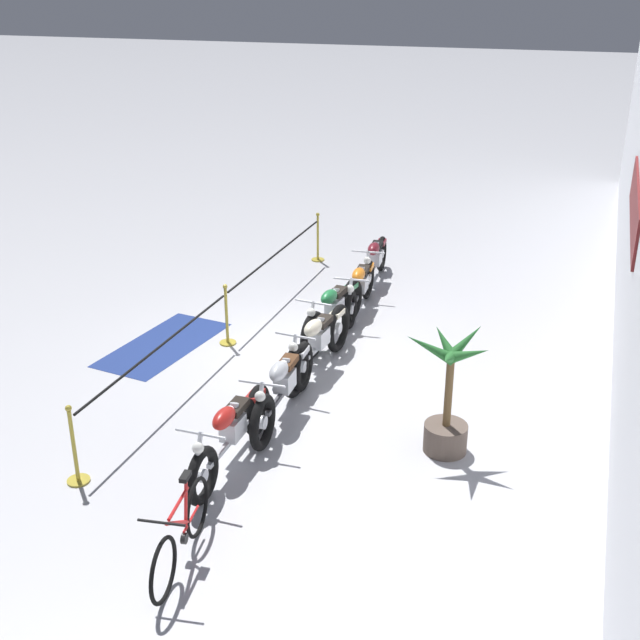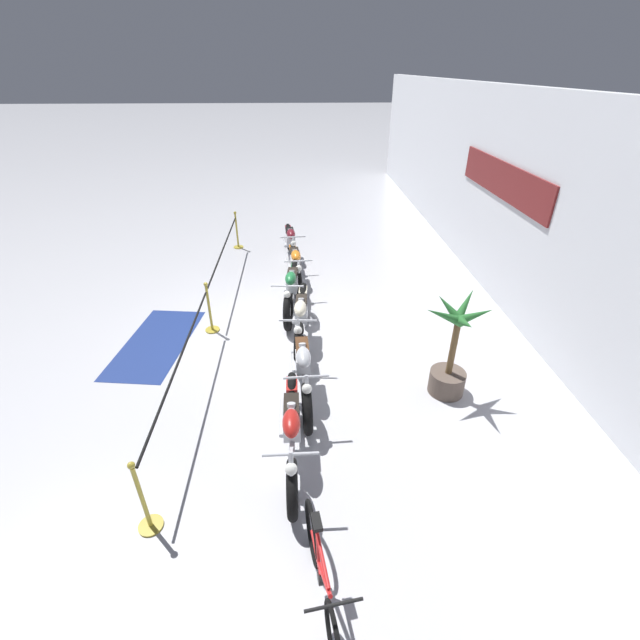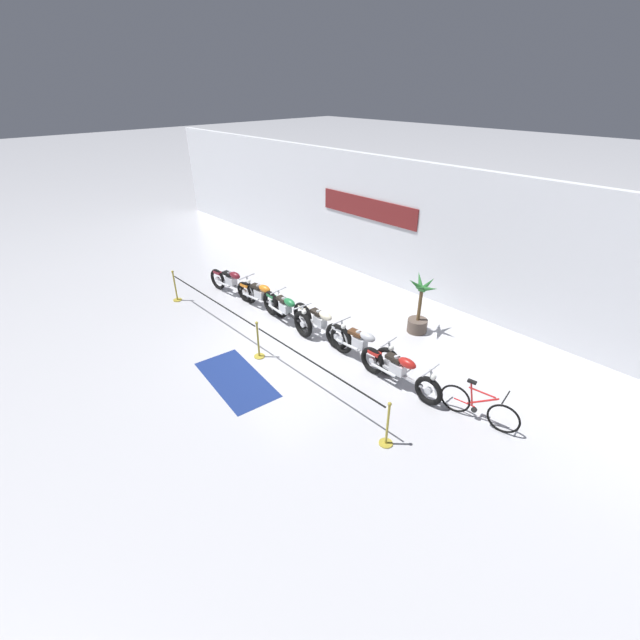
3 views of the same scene
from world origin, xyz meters
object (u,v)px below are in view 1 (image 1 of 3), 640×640
(potted_palm_left_of_row, at_px, (447,405))
(stanchion_far_left, at_px, (262,274))
(stanchion_mid_left, at_px, (227,324))
(motorcycle_silver_4, at_px, (283,387))
(stanchion_mid_right, at_px, (75,456))
(motorcycle_maroon_0, at_px, (375,261))
(bicycle, at_px, (181,534))
(motorcycle_green_2, at_px, (333,312))
(floor_banner, at_px, (163,344))
(motorcycle_orange_1, at_px, (360,287))
(motorcycle_red_5, at_px, (231,434))
(motorcycle_cream_3, at_px, (318,343))

(potted_palm_left_of_row, xyz_separation_m, stanchion_far_left, (-3.54, -4.06, 0.05))
(potted_palm_left_of_row, height_order, stanchion_mid_left, potted_palm_left_of_row)
(motorcycle_silver_4, distance_m, stanchion_mid_right, 2.89)
(motorcycle_maroon_0, distance_m, stanchion_far_left, 2.56)
(bicycle, xyz_separation_m, potted_palm_left_of_row, (-3.05, 2.15, 0.30))
(motorcycle_silver_4, bearing_deg, stanchion_mid_right, -38.10)
(motorcycle_maroon_0, height_order, motorcycle_green_2, motorcycle_green_2)
(stanchion_mid_left, relative_size, stanchion_mid_right, 1.00)
(motorcycle_green_2, height_order, motorcycle_silver_4, motorcycle_green_2)
(bicycle, height_order, floor_banner, bicycle)
(motorcycle_silver_4, distance_m, stanchion_far_left, 3.87)
(motorcycle_orange_1, distance_m, motorcycle_green_2, 1.31)
(stanchion_mid_right, bearing_deg, motorcycle_red_5, 120.23)
(motorcycle_orange_1, bearing_deg, stanchion_far_left, -69.73)
(motorcycle_cream_3, height_order, motorcycle_silver_4, motorcycle_cream_3)
(motorcycle_cream_3, bearing_deg, potted_palm_left_of_row, 55.74)
(motorcycle_maroon_0, height_order, motorcycle_cream_3, motorcycle_cream_3)
(motorcycle_orange_1, relative_size, stanchion_mid_right, 2.19)
(motorcycle_cream_3, height_order, bicycle, motorcycle_cream_3)
(motorcycle_red_5, distance_m, stanchion_mid_left, 3.65)
(motorcycle_red_5, bearing_deg, motorcycle_cream_3, 176.93)
(stanchion_mid_left, bearing_deg, potted_palm_left_of_row, 63.20)
(motorcycle_silver_4, xyz_separation_m, stanchion_far_left, (-3.43, -1.78, 0.25))
(potted_palm_left_of_row, relative_size, stanchion_mid_left, 1.65)
(bicycle, xyz_separation_m, stanchion_mid_right, (-0.89, -1.91, -0.01))
(motorcycle_red_5, height_order, potted_palm_left_of_row, potted_palm_left_of_row)
(motorcycle_silver_4, relative_size, stanchion_far_left, 0.28)
(potted_palm_left_of_row, relative_size, floor_banner, 0.72)
(motorcycle_orange_1, relative_size, stanchion_far_left, 0.26)
(motorcycle_green_2, distance_m, motorcycle_silver_4, 2.74)
(floor_banner, bearing_deg, motorcycle_red_5, 49.30)
(potted_palm_left_of_row, relative_size, stanchion_far_left, 0.20)
(motorcycle_green_2, bearing_deg, motorcycle_maroon_0, -178.96)
(potted_palm_left_of_row, height_order, stanchion_mid_right, potted_palm_left_of_row)
(motorcycle_cream_3, xyz_separation_m, stanchion_far_left, (-1.98, -1.76, 0.24))
(floor_banner, bearing_deg, stanchion_mid_left, 119.15)
(motorcycle_orange_1, relative_size, floor_banner, 0.95)
(motorcycle_cream_3, distance_m, stanchion_far_left, 2.66)
(floor_banner, bearing_deg, stanchion_mid_right, 21.61)
(motorcycle_orange_1, xyz_separation_m, bicycle, (7.20, 0.25, -0.09))
(motorcycle_orange_1, height_order, motorcycle_green_2, motorcycle_green_2)
(motorcycle_silver_4, bearing_deg, bicycle, 2.30)
(motorcycle_red_5, bearing_deg, stanchion_mid_right, -59.77)
(motorcycle_orange_1, distance_m, floor_banner, 3.68)
(potted_palm_left_of_row, bearing_deg, stanchion_mid_right, -61.97)
(stanchion_mid_left, distance_m, stanchion_mid_right, 4.21)
(motorcycle_red_5, distance_m, stanchion_far_left, 5.03)
(motorcycle_green_2, relative_size, stanchion_mid_left, 2.29)
(motorcycle_orange_1, xyz_separation_m, stanchion_mid_right, (6.32, -1.66, -0.10))
(motorcycle_orange_1, xyz_separation_m, stanchion_mid_left, (2.11, -1.66, -0.10))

